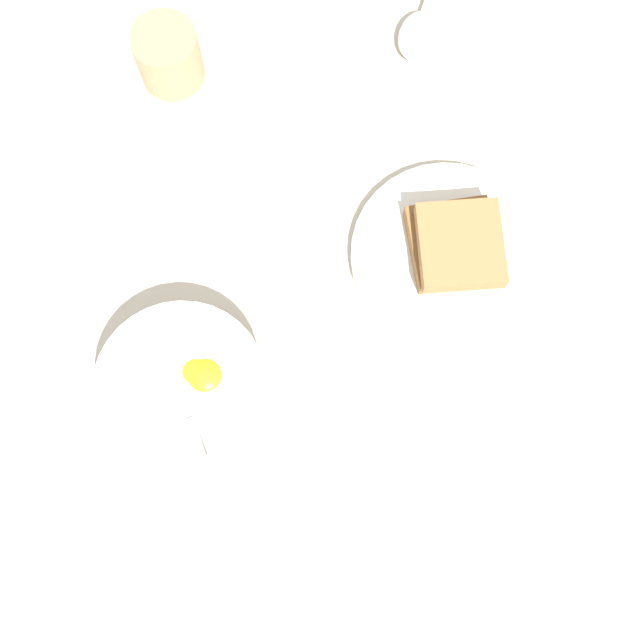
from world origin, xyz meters
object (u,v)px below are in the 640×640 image
(soup_spoon, at_px, (423,25))
(drinking_cup, at_px, (168,55))
(toast_plate, at_px, (449,256))
(egg_bowl, at_px, (184,389))
(toast_sandwich, at_px, (456,245))

(soup_spoon, relative_size, drinking_cup, 2.30)
(toast_plate, height_order, drinking_cup, drinking_cup)
(egg_bowl, relative_size, soup_spoon, 1.01)
(soup_spoon, bearing_deg, toast_plate, -144.53)
(soup_spoon, bearing_deg, toast_sandwich, -143.76)
(egg_bowl, bearing_deg, toast_sandwich, -30.44)
(toast_sandwich, relative_size, soup_spoon, 0.78)
(egg_bowl, distance_m, toast_plate, 0.27)
(soup_spoon, height_order, drinking_cup, drinking_cup)
(toast_sandwich, relative_size, drinking_cup, 1.79)
(egg_bowl, relative_size, drinking_cup, 2.32)
(toast_plate, height_order, toast_sandwich, toast_sandwich)
(toast_sandwich, bearing_deg, drinking_cup, 85.74)
(soup_spoon, xyz_separation_m, drinking_cup, (-0.17, 0.19, 0.02))
(drinking_cup, bearing_deg, soup_spoon, -47.90)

